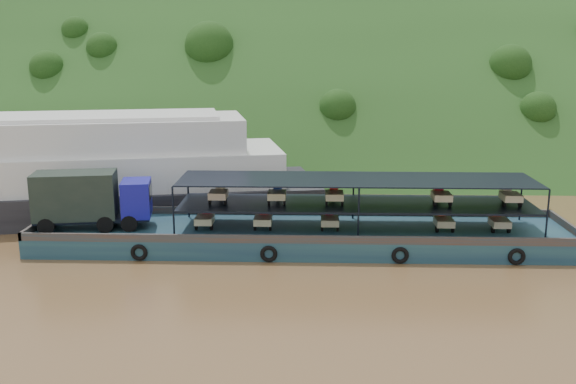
{
  "coord_description": "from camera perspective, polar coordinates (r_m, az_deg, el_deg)",
  "views": [
    {
      "loc": [
        -0.56,
        -39.65,
        13.05
      ],
      "look_at": [
        -2.0,
        3.0,
        3.2
      ],
      "focal_mm": 40.0,
      "sensor_mm": 36.0,
      "label": 1
    }
  ],
  "objects": [
    {
      "name": "hillside",
      "position": [
        76.77,
        2.33,
        3.2
      ],
      "size": [
        140.0,
        39.6,
        39.6
      ],
      "primitive_type": "cube",
      "rotation": [
        0.79,
        0.0,
        0.0
      ],
      "color": "#1E3B15",
      "rests_on": "ground"
    },
    {
      "name": "ground",
      "position": [
        41.75,
        2.62,
        -5.23
      ],
      "size": [
        160.0,
        160.0,
        0.0
      ],
      "primitive_type": "plane",
      "color": "brown",
      "rests_on": "ground"
    },
    {
      "name": "passenger_ferry",
      "position": [
        52.46,
        -19.0,
        1.68
      ],
      "size": [
        39.85,
        17.47,
        7.83
      ],
      "rotation": [
        0.0,
        0.0,
        0.21
      ],
      "color": "black",
      "rests_on": "ground"
    },
    {
      "name": "cargo_barge",
      "position": [
        42.44,
        -1.07,
        -3.17
      ],
      "size": [
        35.06,
        7.18,
        4.97
      ],
      "color": "#132943",
      "rests_on": "ground"
    }
  ]
}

